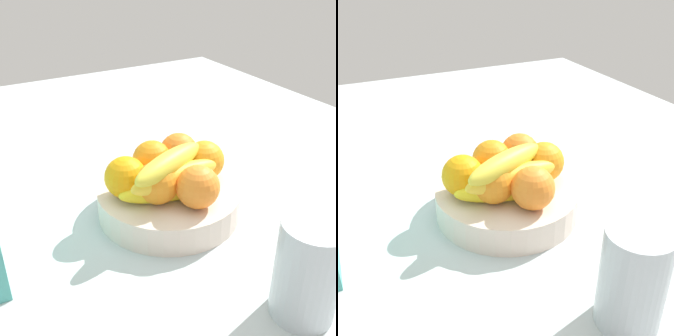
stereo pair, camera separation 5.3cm
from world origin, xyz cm
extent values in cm
cube|color=#ADB8B8|center=(0.00, 0.00, -1.50)|extent=(180.00, 140.00, 3.00)
cylinder|color=beige|center=(-3.03, 0.18, 2.57)|extent=(25.39, 25.39, 5.14)
sphere|color=orange|center=(1.63, 0.81, 8.75)|extent=(7.21, 7.21, 7.21)
sphere|color=orange|center=(-1.72, 7.61, 8.75)|extent=(7.21, 7.21, 7.21)
sphere|color=orange|center=(-5.96, 3.82, 8.75)|extent=(7.21, 7.21, 7.21)
sphere|color=orange|center=(-10.34, -1.15, 8.75)|extent=(7.21, 7.21, 7.21)
sphere|color=orange|center=(-3.15, -7.32, 8.75)|extent=(7.21, 7.21, 7.21)
sphere|color=orange|center=(2.10, -5.08, 8.75)|extent=(7.21, 7.21, 7.21)
ellipsoid|color=yellow|center=(-6.43, 1.99, 7.14)|extent=(8.02, 17.46, 4.00)
ellipsoid|color=yellow|center=(-6.62, 0.74, 9.34)|extent=(5.12, 17.23, 4.00)
ellipsoid|color=yellow|center=(-5.59, 1.37, 11.54)|extent=(10.41, 17.19, 4.00)
cylinder|color=#B4BCC2|center=(-32.14, -3.43, 7.09)|extent=(8.48, 8.48, 14.19)
camera|label=1|loc=(-58.88, 32.37, 43.99)|focal=45.52mm
camera|label=2|loc=(-61.32, 27.69, 43.99)|focal=45.52mm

